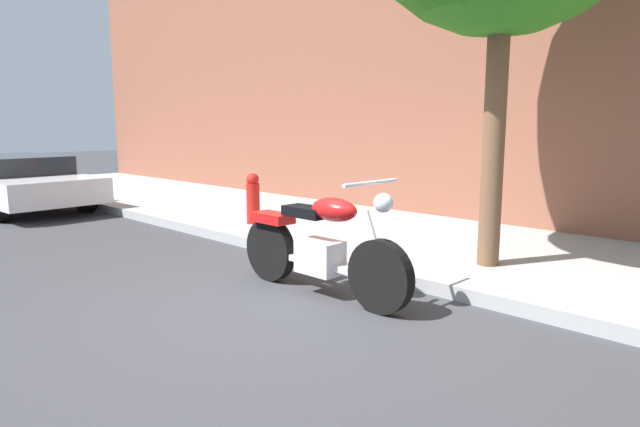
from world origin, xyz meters
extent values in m
plane|color=#38383D|center=(0.00, 0.00, 0.00)|extent=(60.00, 60.00, 0.00)
cube|color=#9C9C9C|center=(0.00, 2.89, 0.07)|extent=(25.91, 3.35, 0.14)
cylinder|color=black|center=(0.58, 0.47, 0.33)|extent=(0.66, 0.12, 0.66)
cylinder|color=black|center=(-0.89, 0.47, 0.33)|extent=(0.66, 0.12, 0.66)
cube|color=silver|center=(-0.16, 0.47, 0.38)|extent=(0.44, 0.28, 0.32)
cube|color=silver|center=(-0.16, 0.47, 0.31)|extent=(1.32, 0.08, 0.06)
ellipsoid|color=red|center=(0.02, 0.47, 0.86)|extent=(0.52, 0.26, 0.22)
cube|color=black|center=(-0.34, 0.47, 0.80)|extent=(0.48, 0.24, 0.10)
cube|color=red|center=(-0.84, 0.47, 0.68)|extent=(0.44, 0.24, 0.10)
cylinder|color=silver|center=(0.52, 0.47, 0.61)|extent=(0.27, 0.05, 0.58)
cylinder|color=silver|center=(0.46, 0.47, 1.14)|extent=(0.04, 0.70, 0.04)
sphere|color=silver|center=(0.60, 0.47, 0.98)|extent=(0.17, 0.17, 0.17)
cylinder|color=silver|center=(-0.41, 0.63, 0.28)|extent=(0.80, 0.09, 0.09)
cylinder|color=black|center=(-6.87, 1.02, 0.32)|extent=(0.65, 0.24, 0.64)
cylinder|color=black|center=(-6.82, -0.43, 0.32)|extent=(0.65, 0.24, 0.64)
cylinder|color=black|center=(-9.75, 0.91, 0.32)|extent=(0.65, 0.24, 0.64)
cube|color=silver|center=(-8.28, 0.24, 0.47)|extent=(4.56, 1.89, 0.45)
cube|color=#1E2328|center=(-8.38, 0.24, 0.83)|extent=(2.40, 1.61, 0.40)
cylinder|color=brown|center=(0.69, 2.18, 1.61)|extent=(0.23, 0.23, 3.22)
cylinder|color=red|center=(-3.06, 1.98, 0.38)|extent=(0.20, 0.20, 0.75)
sphere|color=red|center=(-3.06, 1.98, 0.81)|extent=(0.19, 0.19, 0.19)
camera|label=1|loc=(3.46, -3.20, 1.64)|focal=31.01mm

